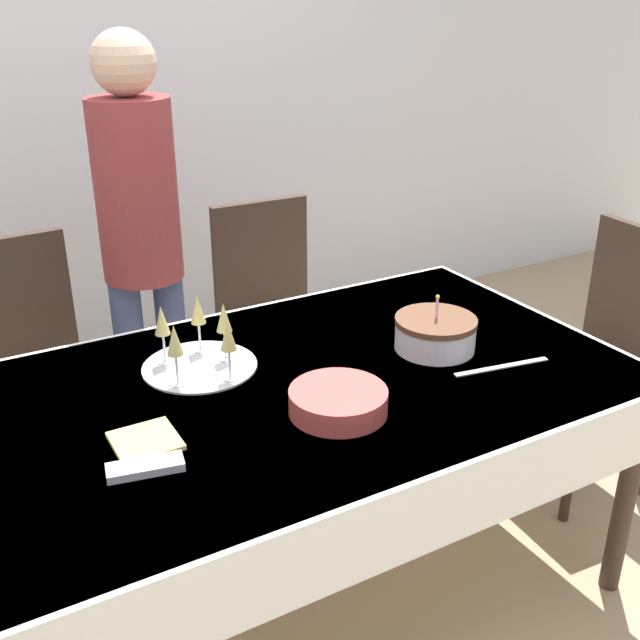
# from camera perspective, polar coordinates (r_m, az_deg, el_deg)

# --- Properties ---
(ground_plane) EXTENTS (12.00, 12.00, 0.00)m
(ground_plane) POSITION_cam_1_polar(r_m,az_deg,el_deg) (2.47, -3.93, -20.60)
(ground_plane) COLOR tan
(wall_back) EXTENTS (8.00, 0.05, 2.70)m
(wall_back) POSITION_cam_1_polar(r_m,az_deg,el_deg) (3.61, -18.65, 16.73)
(wall_back) COLOR silver
(wall_back) RESTS_ON ground_plane
(dining_table) EXTENTS (2.08, 1.09, 0.74)m
(dining_table) POSITION_cam_1_polar(r_m,az_deg,el_deg) (2.07, -4.43, -7.77)
(dining_table) COLOR white
(dining_table) RESTS_ON ground_plane
(dining_chair_far_left) EXTENTS (0.45, 0.45, 0.98)m
(dining_chair_far_left) POSITION_cam_1_polar(r_m,az_deg,el_deg) (2.75, -21.22, -3.41)
(dining_chair_far_left) COLOR #38281E
(dining_chair_far_left) RESTS_ON ground_plane
(dining_chair_far_right) EXTENTS (0.43, 0.43, 0.98)m
(dining_chair_far_right) POSITION_cam_1_polar(r_m,az_deg,el_deg) (2.98, -3.53, 0.46)
(dining_chair_far_right) COLOR #38281E
(dining_chair_far_right) RESTS_ON ground_plane
(dining_chair_right_end) EXTENTS (0.45, 0.45, 0.98)m
(dining_chair_right_end) POSITION_cam_1_polar(r_m,az_deg,el_deg) (2.88, 20.84, -2.02)
(dining_chair_right_end) COLOR #38281E
(dining_chair_right_end) RESTS_ON ground_plane
(birthday_cake) EXTENTS (0.24, 0.24, 0.17)m
(birthday_cake) POSITION_cam_1_polar(r_m,az_deg,el_deg) (2.24, 8.77, -1.02)
(birthday_cake) COLOR white
(birthday_cake) RESTS_ON dining_table
(champagne_tray) EXTENTS (0.33, 0.33, 0.18)m
(champagne_tray) POSITION_cam_1_polar(r_m,az_deg,el_deg) (2.12, -9.25, -1.78)
(champagne_tray) COLOR silver
(champagne_tray) RESTS_ON dining_table
(plate_stack_main) EXTENTS (0.25, 0.25, 0.06)m
(plate_stack_main) POSITION_cam_1_polar(r_m,az_deg,el_deg) (1.90, 1.39, -6.22)
(plate_stack_main) COLOR #CC4C47
(plate_stack_main) RESTS_ON dining_table
(cake_knife) EXTENTS (0.30, 0.07, 0.00)m
(cake_knife) POSITION_cam_1_polar(r_m,az_deg,el_deg) (2.19, 13.68, -3.48)
(cake_knife) COLOR silver
(cake_knife) RESTS_ON dining_table
(fork_pile) EXTENTS (0.18, 0.09, 0.02)m
(fork_pile) POSITION_cam_1_polar(r_m,az_deg,el_deg) (1.74, -13.17, -10.87)
(fork_pile) COLOR silver
(fork_pile) RESTS_ON dining_table
(napkin_pile) EXTENTS (0.15, 0.15, 0.01)m
(napkin_pile) POSITION_cam_1_polar(r_m,az_deg,el_deg) (1.84, -13.16, -8.96)
(napkin_pile) COLOR #E0D166
(napkin_pile) RESTS_ON dining_table
(person_standing) EXTENTS (0.28, 0.28, 1.62)m
(person_standing) POSITION_cam_1_polar(r_m,az_deg,el_deg) (2.69, -13.57, 7.03)
(person_standing) COLOR #3F4C72
(person_standing) RESTS_ON ground_plane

